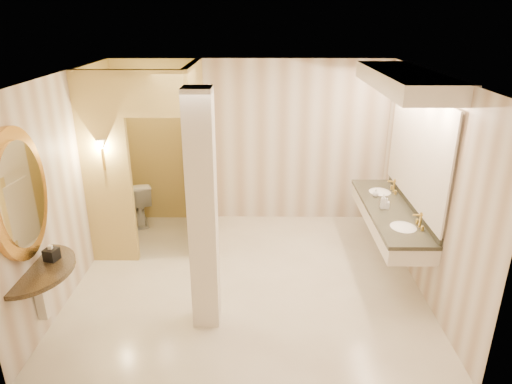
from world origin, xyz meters
TOP-DOWN VIEW (x-y plane):
  - floor at (0.00, 0.00)m, footprint 4.50×4.50m
  - ceiling at (0.00, 0.00)m, footprint 4.50×4.50m
  - wall_back at (0.00, 2.00)m, footprint 4.50×0.02m
  - wall_front at (0.00, -2.00)m, footprint 4.50×0.02m
  - wall_left at (-2.25, 0.00)m, footprint 0.02×4.00m
  - wall_right at (2.25, 0.00)m, footprint 0.02×4.00m
  - toilet_closet at (-1.11, 0.97)m, footprint 1.50×1.55m
  - wall_sconce at (-1.93, 0.43)m, footprint 0.14×0.14m
  - vanity at (1.98, 0.40)m, footprint 0.75×2.41m
  - console_shelf at (-2.21, -1.21)m, footprint 1.05×1.05m
  - pillar at (-0.45, -0.90)m, footprint 0.30×0.30m
  - tissue_box at (-2.08, -1.04)m, footprint 0.16×0.16m
  - toilet at (-1.91, 1.75)m, footprint 0.65×0.85m
  - soap_bottle_a at (1.88, 0.37)m, footprint 0.08×0.08m
  - soap_bottle_b at (1.84, 0.81)m, footprint 0.11×0.11m
  - soap_bottle_c at (1.83, 0.37)m, footprint 0.10×0.10m

SIDE VIEW (x-z plane):
  - floor at x=0.00m, z-range 0.00..0.00m
  - toilet at x=-1.91m, z-range 0.00..0.76m
  - soap_bottle_b at x=1.84m, z-range 0.88..0.99m
  - tissue_box at x=-2.08m, z-range 0.88..1.01m
  - soap_bottle_a at x=1.88m, z-range 0.88..1.02m
  - soap_bottle_c at x=1.83m, z-range 0.88..1.09m
  - console_shelf at x=-2.21m, z-range 0.36..2.33m
  - wall_back at x=0.00m, z-range 0.00..2.70m
  - wall_front at x=0.00m, z-range 0.00..2.70m
  - wall_left at x=-2.25m, z-range 0.00..2.70m
  - wall_right at x=2.25m, z-range 0.00..2.70m
  - pillar at x=-0.45m, z-range 0.00..2.70m
  - toilet_closet at x=-1.11m, z-range 0.04..2.74m
  - vanity at x=1.98m, z-range 0.58..2.67m
  - wall_sconce at x=-1.93m, z-range 1.52..1.94m
  - ceiling at x=0.00m, z-range 2.70..2.70m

